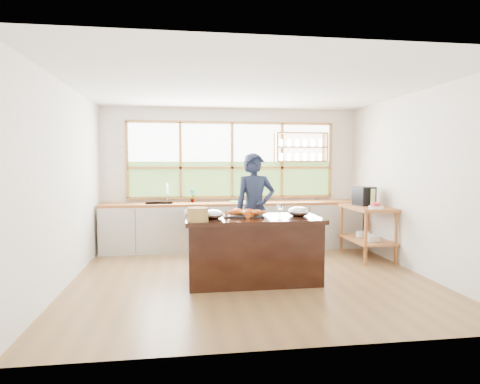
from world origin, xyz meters
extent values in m
plane|color=brown|center=(0.00, 0.00, 0.00)|extent=(5.00, 5.00, 0.00)
cube|color=silver|center=(0.00, 2.25, 1.35)|extent=(5.00, 0.02, 2.70)
cube|color=silver|center=(0.00, -2.25, 1.35)|extent=(5.00, 0.02, 2.70)
cube|color=silver|center=(-2.50, 0.00, 1.35)|extent=(0.02, 4.50, 2.70)
cube|color=silver|center=(2.50, 0.00, 1.35)|extent=(0.02, 4.50, 2.70)
cube|color=silver|center=(0.00, 0.00, 2.70)|extent=(5.00, 4.50, 0.02)
cube|color=#B37948|center=(0.00, 2.22, 1.70)|extent=(4.05, 0.06, 1.50)
cube|color=white|center=(0.00, 2.24, 2.05)|extent=(3.98, 0.01, 0.75)
cube|color=#36591D|center=(0.00, 2.24, 1.32)|extent=(3.98, 0.01, 0.70)
cube|color=#B37948|center=(1.35, 2.11, 2.23)|extent=(1.00, 0.28, 0.03)
cube|color=#B37948|center=(1.35, 2.11, 1.95)|extent=(1.00, 0.28, 0.03)
cube|color=#B37948|center=(1.35, 2.11, 1.67)|extent=(1.00, 0.28, 0.03)
cube|color=#B37948|center=(0.85, 2.11, 1.95)|extent=(0.03, 0.28, 0.55)
cube|color=#B37948|center=(1.85, 2.11, 1.95)|extent=(0.03, 0.28, 0.55)
cube|color=#B1B0A6|center=(0.00, 1.94, 0.42)|extent=(4.90, 0.62, 0.85)
cube|color=#B1B4B7|center=(-1.10, 1.62, 0.43)|extent=(0.60, 0.01, 0.72)
cube|color=#A65D2A|center=(0.00, 1.94, 0.88)|extent=(4.90, 0.62, 0.05)
cube|color=#B1B4B7|center=(-1.40, 1.94, 0.82)|extent=(0.50, 0.42, 0.16)
cube|color=#A65D2A|center=(2.45, 0.40, 0.45)|extent=(0.04, 0.04, 0.90)
cube|color=#A65D2A|center=(2.45, 1.40, 0.45)|extent=(0.04, 0.04, 0.90)
cube|color=#A65D2A|center=(1.93, 0.40, 0.45)|extent=(0.04, 0.04, 0.90)
cube|color=#A65D2A|center=(1.93, 1.40, 0.45)|extent=(0.04, 0.04, 0.90)
cube|color=#A65D2A|center=(2.19, 0.90, 0.32)|extent=(0.62, 1.10, 0.03)
cube|color=#A65D2A|center=(2.19, 0.90, 0.88)|extent=(0.62, 1.10, 0.05)
cylinder|color=silver|center=(2.19, 0.65, 0.39)|extent=(0.24, 0.24, 0.11)
cylinder|color=silver|center=(2.19, 1.05, 0.38)|extent=(0.24, 0.24, 0.09)
cube|color=black|center=(0.00, -0.20, 0.42)|extent=(1.77, 0.82, 0.84)
cube|color=black|center=(0.00, -0.20, 0.87)|extent=(1.85, 0.90, 0.06)
imported|color=#161D33|center=(0.18, 0.69, 0.90)|extent=(0.69, 0.49, 1.80)
imported|color=slate|center=(-0.79, 2.00, 1.03)|extent=(0.15, 0.12, 0.26)
cube|color=#5AAE42|center=(0.13, 1.94, 0.91)|extent=(0.42, 0.33, 0.01)
cube|color=black|center=(2.19, 1.04, 1.06)|extent=(0.35, 0.36, 0.33)
cylinder|color=#9FBE64|center=(2.24, 0.81, 1.05)|extent=(0.09, 0.09, 0.31)
cylinder|color=silver|center=(2.14, 0.50, 0.93)|extent=(0.23, 0.23, 0.05)
sphere|color=red|center=(2.19, 0.50, 0.97)|extent=(0.07, 0.07, 0.07)
sphere|color=red|center=(2.16, 0.55, 0.97)|extent=(0.07, 0.07, 0.07)
sphere|color=red|center=(2.10, 0.53, 0.97)|extent=(0.07, 0.07, 0.07)
sphere|color=red|center=(2.10, 0.47, 0.97)|extent=(0.07, 0.07, 0.07)
sphere|color=red|center=(2.16, 0.45, 0.97)|extent=(0.07, 0.07, 0.07)
cube|color=black|center=(-0.13, -0.09, 0.91)|extent=(0.56, 0.41, 0.02)
ellipsoid|color=#D0591A|center=(-0.25, -0.14, 0.96)|extent=(0.23, 0.15, 0.08)
ellipsoid|color=#D0591A|center=(-0.05, -0.07, 0.96)|extent=(0.23, 0.14, 0.08)
ellipsoid|color=#D0591A|center=(0.05, -0.19, 0.96)|extent=(0.21, 0.21, 0.08)
ellipsoid|color=#D0591A|center=(-0.18, 0.03, 0.96)|extent=(0.18, 0.23, 0.08)
ellipsoid|color=#D0591A|center=(-0.11, -0.23, 0.96)|extent=(0.11, 0.22, 0.08)
ellipsoid|color=#B1B4B7|center=(-0.56, -0.27, 0.96)|extent=(0.27, 0.27, 0.13)
ellipsoid|color=#B1B4B7|center=(0.65, -0.17, 0.96)|extent=(0.29, 0.29, 0.14)
cylinder|color=silver|center=(0.30, -0.52, 0.90)|extent=(0.06, 0.06, 0.01)
cylinder|color=silver|center=(0.30, -0.52, 0.97)|extent=(0.01, 0.01, 0.13)
ellipsoid|color=silver|center=(0.30, -0.52, 1.07)|extent=(0.08, 0.08, 0.10)
cylinder|color=#A18141|center=(-0.77, -0.47, 0.99)|extent=(0.27, 0.27, 0.17)
cylinder|color=silver|center=(-0.82, 0.07, 0.94)|extent=(0.25, 0.28, 0.08)
camera|label=1|loc=(-0.93, -5.58, 1.64)|focal=30.00mm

